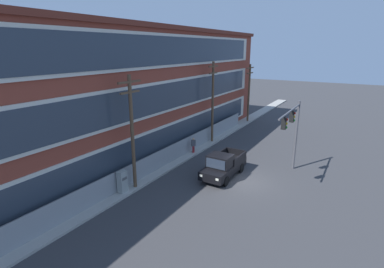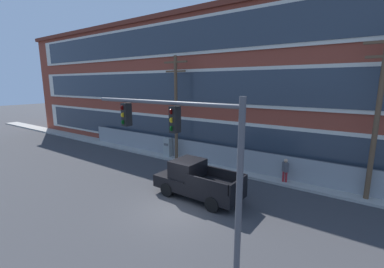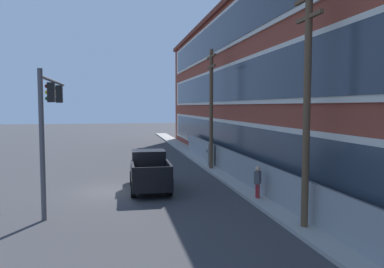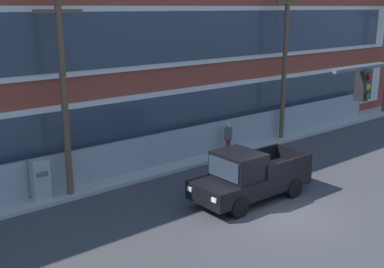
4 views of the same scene
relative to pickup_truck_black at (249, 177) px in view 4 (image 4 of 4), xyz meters
name	(u,v)px [view 4 (image 4 of 4)]	position (x,y,z in m)	size (l,w,h in m)	color
ground_plane	(287,216)	(0.04, -1.95, -0.97)	(160.00, 160.00, 0.00)	#38383A
sidewalk_building_side	(170,166)	(0.04, 5.24, -0.89)	(80.00, 1.66, 0.16)	#9E9B93
brick_mill_building	(28,35)	(-3.84, 11.66, 5.13)	(52.35, 11.78, 12.19)	brown
chain_link_fence	(166,149)	(-0.03, 5.39, -0.07)	(33.42, 0.06, 1.76)	gray
pickup_truck_black	(249,177)	(0.00, 0.00, 0.00)	(5.18, 2.14, 2.09)	black
utility_pole_near_corner	(63,82)	(-5.29, 4.82, 3.71)	(2.23, 0.26, 8.51)	brown
utility_pole_midblock	(285,56)	(7.93, 4.99, 3.87)	(2.04, 0.26, 8.89)	brown
electrical_cabinet	(41,181)	(-6.41, 5.03, -0.08)	(0.67, 0.49, 1.78)	#939993
pedestrian_near_cabinet	(228,137)	(3.56, 4.87, 0.00)	(0.46, 0.44, 1.69)	maroon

